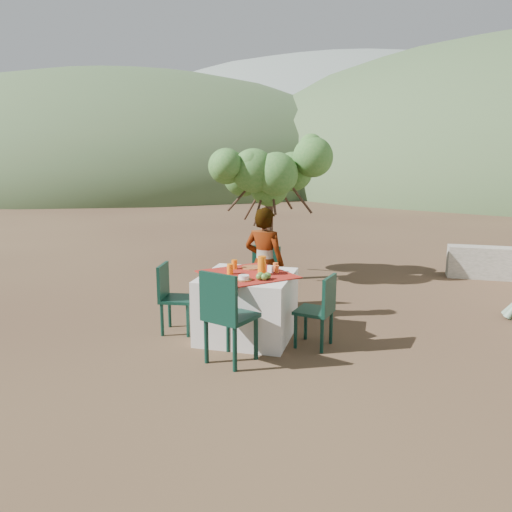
{
  "coord_description": "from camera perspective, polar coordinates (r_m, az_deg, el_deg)",
  "views": [
    {
      "loc": [
        1.22,
        -5.78,
        2.11
      ],
      "look_at": [
        -0.31,
        0.01,
        0.89
      ],
      "focal_mm": 35.0,
      "sensor_mm": 36.0,
      "label": 1
    }
  ],
  "objects": [
    {
      "name": "ground",
      "position": [
        6.27,
        2.7,
        -8.18
      ],
      "size": [
        160.0,
        160.0,
        0.0
      ],
      "primitive_type": "plane",
      "color": "#3A251A",
      "rests_on": "ground"
    },
    {
      "name": "table",
      "position": [
        5.86,
        -1.01,
        -5.68
      ],
      "size": [
        1.3,
        1.3,
        0.76
      ],
      "color": "silver",
      "rests_on": "ground"
    },
    {
      "name": "chair_far",
      "position": [
        6.9,
        0.96,
        -2.15
      ],
      "size": [
        0.4,
        0.4,
        0.87
      ],
      "rotation": [
        0.0,
        0.0,
        -0.0
      ],
      "color": "black",
      "rests_on": "ground"
    },
    {
      "name": "chair_near",
      "position": [
        5.07,
        -3.45,
        -6.54
      ],
      "size": [
        0.58,
        0.58,
        0.98
      ],
      "rotation": [
        0.0,
        0.0,
        2.79
      ],
      "color": "black",
      "rests_on": "ground"
    },
    {
      "name": "chair_left",
      "position": [
        6.08,
        -9.59,
        -4.39
      ],
      "size": [
        0.44,
        0.44,
        0.84
      ],
      "rotation": [
        0.0,
        0.0,
        1.71
      ],
      "color": "black",
      "rests_on": "ground"
    },
    {
      "name": "chair_right",
      "position": [
        5.57,
        7.33,
        -5.88
      ],
      "size": [
        0.45,
        0.45,
        0.82
      ],
      "rotation": [
        0.0,
        0.0,
        4.5
      ],
      "color": "black",
      "rests_on": "ground"
    },
    {
      "name": "person",
      "position": [
        6.42,
        0.96,
        -0.9
      ],
      "size": [
        0.59,
        0.43,
        1.46
      ],
      "primitive_type": "imported",
      "rotation": [
        0.0,
        0.0,
        2.98
      ],
      "color": "#8C6651",
      "rests_on": "ground"
    },
    {
      "name": "shrub_tree",
      "position": [
        8.39,
        2.07,
        8.49
      ],
      "size": [
        1.8,
        1.76,
        2.11
      ],
      "color": "#4C3426",
      "rests_on": "ground"
    },
    {
      "name": "hill_near_left",
      "position": [
        40.67,
        -13.63,
        8.23
      ],
      "size": [
        40.0,
        40.0,
        16.0
      ],
      "primitive_type": "ellipsoid",
      "color": "#365530",
      "rests_on": "ground"
    },
    {
      "name": "hill_far_center",
      "position": [
        58.05,
        9.7,
        9.28
      ],
      "size": [
        60.0,
        60.0,
        24.0
      ],
      "primitive_type": "ellipsoid",
      "color": "slate",
      "rests_on": "ground"
    },
    {
      "name": "plate_far",
      "position": [
        6.05,
        -0.45,
        -1.32
      ],
      "size": [
        0.26,
        0.26,
        0.01
      ],
      "primitive_type": "cylinder",
      "color": "brown",
      "rests_on": "table"
    },
    {
      "name": "plate_near",
      "position": [
        5.5,
        -1.75,
        -2.63
      ],
      "size": [
        0.21,
        0.21,
        0.01
      ],
      "primitive_type": "cylinder",
      "color": "brown",
      "rests_on": "table"
    },
    {
      "name": "glass_far",
      "position": [
        6.0,
        -2.48,
        -0.96
      ],
      "size": [
        0.07,
        0.07,
        0.11
      ],
      "primitive_type": "cylinder",
      "color": "orange",
      "rests_on": "table"
    },
    {
      "name": "glass_near",
      "position": [
        5.74,
        -2.99,
        -1.5
      ],
      "size": [
        0.07,
        0.07,
        0.12
      ],
      "primitive_type": "cylinder",
      "color": "orange",
      "rests_on": "table"
    },
    {
      "name": "juice_pitcher",
      "position": [
        5.7,
        0.68,
        -1.09
      ],
      "size": [
        0.1,
        0.1,
        0.21
      ],
      "primitive_type": "cylinder",
      "color": "orange",
      "rests_on": "table"
    },
    {
      "name": "bowl_plate",
      "position": [
        5.47,
        -1.4,
        -2.72
      ],
      "size": [
        0.18,
        0.18,
        0.01
      ],
      "primitive_type": "cylinder",
      "color": "brown",
      "rests_on": "table"
    },
    {
      "name": "white_bowl",
      "position": [
        5.46,
        -1.4,
        -2.43
      ],
      "size": [
        0.12,
        0.12,
        0.04
      ],
      "primitive_type": "cylinder",
      "color": "white",
      "rests_on": "bowl_plate"
    },
    {
      "name": "jar_left",
      "position": [
        5.81,
        2.39,
        -1.5
      ],
      "size": [
        0.05,
        0.05,
        0.08
      ],
      "primitive_type": "cylinder",
      "color": "orange",
      "rests_on": "table"
    },
    {
      "name": "jar_right",
      "position": [
        5.89,
        2.26,
        -1.25
      ],
      "size": [
        0.06,
        0.06,
        0.1
      ],
      "primitive_type": "cylinder",
      "color": "orange",
      "rests_on": "table"
    },
    {
      "name": "napkin_holder",
      "position": [
        5.82,
        1.67,
        -1.5
      ],
      "size": [
        0.07,
        0.06,
        0.08
      ],
      "primitive_type": "cube",
      "rotation": [
        0.0,
        0.0,
        -0.43
      ],
      "color": "white",
      "rests_on": "table"
    },
    {
      "name": "fruit_cluster",
      "position": [
        5.49,
        0.8,
        -2.32
      ],
      "size": [
        0.16,
        0.14,
        0.08
      ],
      "color": "#54832F",
      "rests_on": "table"
    }
  ]
}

